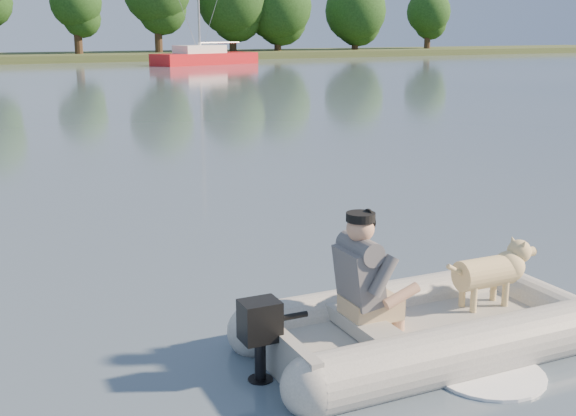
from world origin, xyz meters
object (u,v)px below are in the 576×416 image
man (361,271)px  dog (485,278)px  dinghy (432,282)px  sailboat (205,58)px

man → dog: size_ratio=1.16×
dinghy → man: (-0.65, 0.09, 0.18)m
man → sailboat: 52.09m
dinghy → sailboat: 51.95m
sailboat → man: bearing=-127.7°
sailboat → dog: bearing=-126.3°
man → sailboat: size_ratio=0.08×
dinghy → dog: 0.61m
sailboat → dinghy: bearing=-126.9°
dinghy → dog: dinghy is taller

